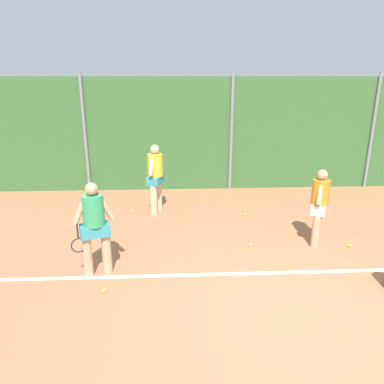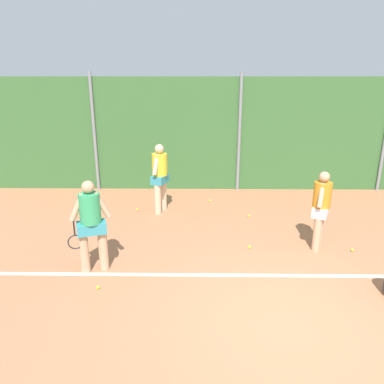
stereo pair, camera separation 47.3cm
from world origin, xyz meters
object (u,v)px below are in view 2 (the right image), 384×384
tennis_ball_5 (210,201)px  tennis_ball_2 (352,250)px  tennis_ball_3 (137,210)px  player_backcourt_far (160,175)px  tennis_ball_7 (98,287)px  player_midcourt (321,206)px  tennis_ball_4 (249,216)px  tennis_ball_0 (101,219)px  player_foreground_near (91,222)px  tennis_ball_6 (249,247)px

tennis_ball_5 → tennis_ball_2: bearing=-47.3°
tennis_ball_3 → player_backcourt_far: bearing=-3.0°
tennis_ball_7 → tennis_ball_5: bearing=65.5°
player_midcourt → player_backcourt_far: 4.18m
tennis_ball_4 → tennis_ball_0: bearing=-176.3°
tennis_ball_7 → player_midcourt: bearing=21.3°
tennis_ball_2 → tennis_ball_3: (-4.93, 2.38, 0.00)m
tennis_ball_2 → player_foreground_near: bearing=-170.8°
tennis_ball_2 → tennis_ball_7: (-5.01, -1.48, 0.00)m
player_backcourt_far → tennis_ball_7: 4.02m
tennis_ball_2 → tennis_ball_6: 2.16m
tennis_ball_5 → tennis_ball_7: bearing=-114.5°
tennis_ball_2 → tennis_ball_7: 5.23m
player_foreground_near → tennis_ball_2: bearing=170.4°
tennis_ball_2 → tennis_ball_4: (-1.92, 1.95, 0.00)m
player_foreground_near → tennis_ball_3: bearing=-114.0°
player_foreground_near → tennis_ball_0: size_ratio=26.96×
player_foreground_near → tennis_ball_6: 3.36m
player_backcourt_far → tennis_ball_5: size_ratio=28.11×
player_backcourt_far → tennis_ball_6: size_ratio=28.11×
player_midcourt → tennis_ball_3: size_ratio=25.62×
tennis_ball_0 → tennis_ball_5: bearing=26.8°
tennis_ball_4 → tennis_ball_6: bearing=-97.4°
player_foreground_near → player_midcourt: player_foreground_near is taller
tennis_ball_6 → tennis_ball_3: bearing=141.0°
tennis_ball_2 → tennis_ball_5: same height
player_foreground_near → tennis_ball_7: (0.22, -0.63, -0.96)m
tennis_ball_0 → player_foreground_near: bearing=-78.3°
player_foreground_near → tennis_ball_3: player_foreground_near is taller
tennis_ball_7 → tennis_ball_4: bearing=47.9°
player_backcourt_far → tennis_ball_4: player_backcourt_far is taller
tennis_ball_6 → tennis_ball_7: same height
player_midcourt → tennis_ball_3: (-4.24, 2.18, -0.91)m
tennis_ball_3 → tennis_ball_4: size_ratio=1.00×
tennis_ball_0 → tennis_ball_3: 1.07m
tennis_ball_0 → tennis_ball_7: size_ratio=1.00×
player_backcourt_far → tennis_ball_2: 4.98m
tennis_ball_6 → tennis_ball_7: bearing=-150.6°
player_midcourt → player_backcourt_far: size_ratio=0.91×
tennis_ball_3 → player_midcourt: bearing=-27.2°
player_midcourt → tennis_ball_0: 5.36m
player_foreground_near → tennis_ball_7: player_foreground_near is taller
tennis_ball_7 → player_foreground_near: bearing=108.8°
tennis_ball_0 → tennis_ball_5: (2.86, 1.45, 0.00)m
player_foreground_near → tennis_ball_4: bearing=-158.6°
player_foreground_near → tennis_ball_3: (0.29, 3.23, -0.96)m
tennis_ball_2 → tennis_ball_3: size_ratio=1.00×
tennis_ball_5 → tennis_ball_7: (-2.11, -4.63, 0.00)m
tennis_ball_0 → tennis_ball_2: same height
player_foreground_near → tennis_ball_2: size_ratio=26.96×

